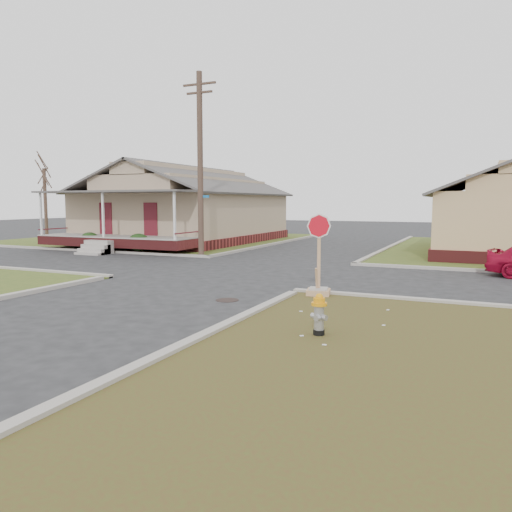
% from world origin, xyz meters
% --- Properties ---
extents(ground, '(120.00, 120.00, 0.00)m').
position_xyz_m(ground, '(0.00, 0.00, 0.00)').
color(ground, '#242426').
rests_on(ground, ground).
extents(verge_far_left, '(19.00, 19.00, 0.05)m').
position_xyz_m(verge_far_left, '(-13.00, 18.00, 0.03)').
color(verge_far_left, '#3A4F1C').
rests_on(verge_far_left, ground).
extents(curbs, '(80.00, 40.00, 0.12)m').
position_xyz_m(curbs, '(0.00, 5.00, 0.00)').
color(curbs, '#A29C93').
rests_on(curbs, ground).
extents(manhole, '(0.64, 0.64, 0.01)m').
position_xyz_m(manhole, '(2.20, -0.50, 0.01)').
color(manhole, black).
rests_on(manhole, ground).
extents(corner_house, '(10.10, 15.50, 5.30)m').
position_xyz_m(corner_house, '(-10.00, 16.68, 2.28)').
color(corner_house, maroon).
rests_on(corner_house, ground).
extents(utility_pole, '(1.80, 0.28, 9.00)m').
position_xyz_m(utility_pole, '(-4.20, 8.90, 4.66)').
color(utility_pole, '#402E25').
rests_on(utility_pole, ground).
extents(tree_far_left, '(0.22, 0.22, 4.90)m').
position_xyz_m(tree_far_left, '(-18.00, 12.00, 2.50)').
color(tree_far_left, '#402E25').
rests_on(tree_far_left, verge_far_left).
extents(fire_hydrant, '(0.32, 0.32, 0.85)m').
position_xyz_m(fire_hydrant, '(5.66, -3.11, 0.51)').
color(fire_hydrant, black).
rests_on(fire_hydrant, ground).
extents(stop_sign, '(0.66, 0.65, 2.34)m').
position_xyz_m(stop_sign, '(4.34, 1.09, 0.56)').
color(stop_sign, tan).
rests_on(stop_sign, ground).
extents(hedge_left, '(1.33, 1.09, 1.01)m').
position_xyz_m(hedge_left, '(-11.75, 9.28, 0.56)').
color(hedge_left, black).
rests_on(hedge_left, verge_far_left).
extents(hedge_right, '(1.34, 1.10, 1.03)m').
position_xyz_m(hedge_right, '(-8.25, 9.18, 0.56)').
color(hedge_right, black).
rests_on(hedge_right, verge_far_left).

